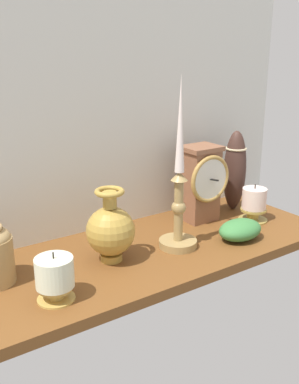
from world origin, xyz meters
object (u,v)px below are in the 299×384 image
at_px(pillar_candle_front, 55,277).
at_px(tall_ceramic_vase, 235,170).
at_px(brass_vase_bulbous, 111,230).
at_px(pillar_candle_near_clock, 254,204).
at_px(candlestick_tall_left, 179,198).
at_px(mantel_clock, 201,182).

xyz_separation_m(pillar_candle_front, tall_ceramic_vase, (0.64, 0.18, 0.07)).
relative_size(brass_vase_bulbous, pillar_candle_near_clock, 1.61).
xyz_separation_m(candlestick_tall_left, brass_vase_bulbous, (-0.17, 0.03, -0.05)).
xyz_separation_m(mantel_clock, candlestick_tall_left, (-0.16, -0.10, 0.02)).
bearing_deg(pillar_candle_front, tall_ceramic_vase, 15.47).
bearing_deg(candlestick_tall_left, tall_ceramic_vase, 21.73).
distance_m(candlestick_tall_left, tall_ceramic_vase, 0.32).
distance_m(candlestick_tall_left, pillar_candle_front, 0.35).
bearing_deg(tall_ceramic_vase, mantel_clock, -173.88).
distance_m(pillar_candle_near_clock, tall_ceramic_vase, 0.12).
xyz_separation_m(pillar_candle_front, pillar_candle_near_clock, (0.61, 0.08, 0.00)).
bearing_deg(brass_vase_bulbous, pillar_candle_near_clock, -1.23).
relative_size(mantel_clock, pillar_candle_near_clock, 1.99).
relative_size(candlestick_tall_left, pillar_candle_near_clock, 3.89).
height_order(mantel_clock, tall_ceramic_vase, tall_ceramic_vase).
distance_m(brass_vase_bulbous, pillar_candle_near_clock, 0.45).
height_order(candlestick_tall_left, pillar_candle_front, candlestick_tall_left).
distance_m(pillar_candle_front, pillar_candle_near_clock, 0.62).
height_order(mantel_clock, pillar_candle_front, mantel_clock).
bearing_deg(pillar_candle_near_clock, candlestick_tall_left, -176.14).
bearing_deg(mantel_clock, brass_vase_bulbous, -166.94).
height_order(mantel_clock, brass_vase_bulbous, mantel_clock).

